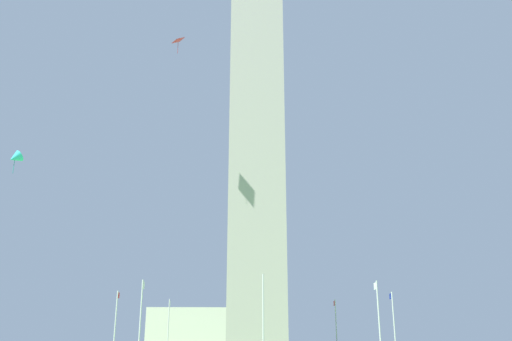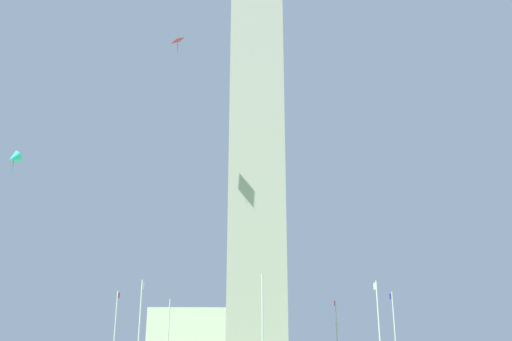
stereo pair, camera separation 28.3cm
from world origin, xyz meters
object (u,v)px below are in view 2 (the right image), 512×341
at_px(flagpole_sw, 378,317).
at_px(flagpole_se, 140,316).
at_px(flagpole_s, 262,314).
at_px(kite_red_diamond, 178,41).
at_px(flagpole_n, 252,326).
at_px(flagpole_w, 394,322).
at_px(distant_building, 192,332).
at_px(flagpole_ne, 169,325).
at_px(kite_cyan_delta, 14,158).
at_px(flagpole_nw, 336,325).
at_px(obelisk_monument, 256,109).
at_px(flagpole_e, 116,321).

bearing_deg(flagpole_sw, flagpole_se, 90.00).
bearing_deg(flagpole_s, kite_red_diamond, 58.29).
xyz_separation_m(flagpole_n, flagpole_w, (-15.63, -15.63, 0.00)).
bearing_deg(distant_building, flagpole_ne, 179.99).
height_order(flagpole_n, flagpole_w, same).
xyz_separation_m(flagpole_se, flagpole_sw, (-0.00, -22.10, 0.00)).
bearing_deg(kite_red_diamond, flagpole_w, -67.81).
relative_size(flagpole_ne, flagpole_w, 1.00).
xyz_separation_m(flagpole_n, kite_red_diamond, (-25.68, 9.02, 29.60)).
bearing_deg(kite_cyan_delta, flagpole_se, -30.89).
bearing_deg(flagpole_nw, flagpole_ne, 90.00).
relative_size(obelisk_monument, kite_cyan_delta, 33.37).
bearing_deg(flagpole_nw, flagpole_e, 112.50).
distance_m(flagpole_se, distant_building, 61.55).
height_order(flagpole_se, flagpole_s, same).
bearing_deg(flagpole_n, flagpole_e, 135.00).
height_order(flagpole_n, flagpole_nw, same).
xyz_separation_m(flagpole_e, flagpole_sw, (-11.05, -26.68, 0.00)).
bearing_deg(flagpole_e, flagpole_s, -135.00).
bearing_deg(kite_cyan_delta, flagpole_n, -25.41).
xyz_separation_m(flagpole_ne, distant_building, (39.45, -0.01, -0.00)).
distance_m(flagpole_ne, flagpole_se, 22.10).
bearing_deg(kite_red_diamond, flagpole_nw, -43.57).
distance_m(flagpole_nw, kite_cyan_delta, 47.48).
bearing_deg(flagpole_sw, obelisk_monument, 45.17).
xyz_separation_m(flagpole_sw, kite_cyan_delta, (-13.13, 29.96, 10.74)).
bearing_deg(flagpole_se, obelisk_monument, -45.17).
xyz_separation_m(flagpole_e, kite_red_diamond, (-10.05, -6.61, 29.60)).
distance_m(obelisk_monument, distant_building, 57.96).
height_order(flagpole_sw, kite_cyan_delta, kite_cyan_delta).
relative_size(flagpole_se, flagpole_s, 1.00).
height_order(flagpole_ne, kite_cyan_delta, kite_cyan_delta).
relative_size(flagpole_nw, kite_red_diamond, 3.80).
distance_m(flagpole_s, distant_building, 67.04).
relative_size(flagpole_s, flagpole_sw, 1.00).
bearing_deg(kite_red_diamond, flagpole_ne, 5.49).
distance_m(flagpole_e, kite_cyan_delta, 26.67).
bearing_deg(kite_cyan_delta, obelisk_monument, -38.10).
relative_size(flagpole_se, kite_red_diamond, 3.80).
bearing_deg(flagpole_sw, kite_red_diamond, 87.16).
bearing_deg(flagpole_ne, flagpole_s, -157.50).
relative_size(obelisk_monument, flagpole_sw, 8.14).
xyz_separation_m(flagpole_n, flagpole_ne, (-4.58, 11.05, 0.00)).
height_order(flagpole_n, kite_red_diamond, kite_red_diamond).
bearing_deg(flagpole_ne, obelisk_monument, -135.17).
xyz_separation_m(flagpole_e, kite_cyan_delta, (-24.18, 3.28, 10.74)).
relative_size(flagpole_ne, flagpole_e, 1.00).
distance_m(flagpole_s, kite_cyan_delta, 23.37).
xyz_separation_m(flagpole_se, flagpole_w, (11.05, -26.68, 0.00)).
bearing_deg(kite_red_diamond, obelisk_monument, -42.09).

